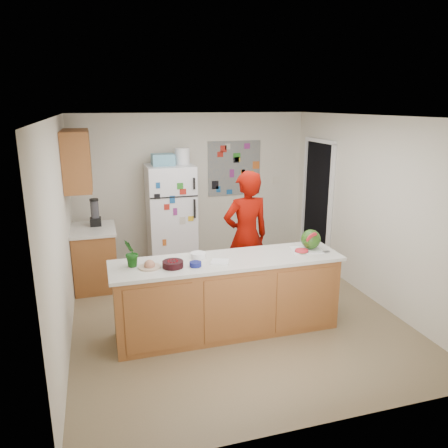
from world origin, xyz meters
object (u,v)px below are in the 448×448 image
object	(u,v)px
watermelon	(311,239)
cherry_bowl	(173,264)
person	(246,237)
refrigerator	(171,217)

from	to	relation	value
watermelon	cherry_bowl	world-z (taller)	watermelon
person	watermelon	bearing A→B (deg)	120.07
refrigerator	person	xyz separation A→B (m)	(0.76, -1.57, 0.05)
watermelon	refrigerator	bearing A→B (deg)	119.43
refrigerator	watermelon	distance (m)	2.69
person	watermelon	world-z (taller)	person
refrigerator	watermelon	bearing A→B (deg)	-60.57
person	watermelon	size ratio (longest dim) A/B	7.58
person	cherry_bowl	size ratio (longest dim) A/B	7.85
cherry_bowl	watermelon	bearing A→B (deg)	4.01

